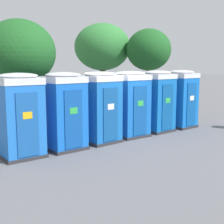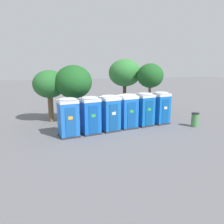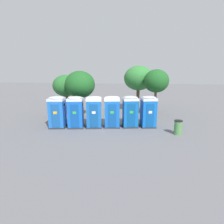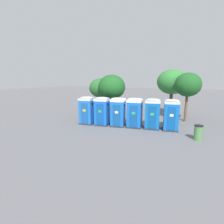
{
  "view_description": "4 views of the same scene",
  "coord_description": "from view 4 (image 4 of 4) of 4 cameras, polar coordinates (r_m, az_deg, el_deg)",
  "views": [
    {
      "loc": [
        -5.46,
        -10.31,
        2.78
      ],
      "look_at": [
        -0.13,
        -0.27,
        1.04
      ],
      "focal_mm": 50.0,
      "sensor_mm": 36.0,
      "label": 1
    },
    {
      "loc": [
        -4.62,
        -14.75,
        4.53
      ],
      "look_at": [
        -0.51,
        -0.34,
        1.32
      ],
      "focal_mm": 35.0,
      "sensor_mm": 36.0,
      "label": 2
    },
    {
      "loc": [
        2.9,
        -13.79,
        4.35
      ],
      "look_at": [
        0.76,
        -0.09,
        1.25
      ],
      "focal_mm": 28.0,
      "sensor_mm": 36.0,
      "label": 3
    },
    {
      "loc": [
        5.63,
        -14.05,
        4.18
      ],
      "look_at": [
        -1.21,
        -0.48,
        1.23
      ],
      "focal_mm": 28.0,
      "sensor_mm": 36.0,
      "label": 4
    }
  ],
  "objects": [
    {
      "name": "portapotty_5",
      "position": [
        14.88,
        18.72,
        -0.85
      ],
      "size": [
        1.4,
        1.42,
        2.54
      ],
      "color": "#2D2D33",
      "rests_on": "ground"
    },
    {
      "name": "street_tree_1",
      "position": [
        18.67,
        -0.09,
        8.09
      ],
      "size": [
        2.87,
        2.87,
        4.56
      ],
      "color": "brown",
      "rests_on": "ground"
    },
    {
      "name": "portapotty_0",
      "position": [
        16.32,
        -8.14,
        0.63
      ],
      "size": [
        1.41,
        1.38,
        2.54
      ],
      "color": "#2D2D33",
      "rests_on": "ground"
    },
    {
      "name": "ground_plane",
      "position": [
        15.7,
        4.76,
        -4.51
      ],
      "size": [
        120.0,
        120.0,
        0.0
      ],
      "primitive_type": "plane",
      "color": "slate"
    },
    {
      "name": "street_tree_2",
      "position": [
        20.28,
        -3.72,
        7.66
      ],
      "size": [
        2.6,
        2.6,
        4.17
      ],
      "color": "brown",
      "rests_on": "ground"
    },
    {
      "name": "portapotty_1",
      "position": [
        15.73,
        -3.29,
        0.34
      ],
      "size": [
        1.43,
        1.42,
        2.54
      ],
      "color": "#2D2D33",
      "rests_on": "ground"
    },
    {
      "name": "street_tree_3",
      "position": [
        18.28,
        23.52,
        8.1
      ],
      "size": [
        2.46,
        2.46,
        4.72
      ],
      "color": "brown",
      "rests_on": "ground"
    },
    {
      "name": "trash_can",
      "position": [
        13.38,
        26.32,
        -6.05
      ],
      "size": [
        0.57,
        0.57,
        1.05
      ],
      "color": "#518C4C",
      "rests_on": "ground"
    },
    {
      "name": "portapotty_4",
      "position": [
        14.93,
        13.04,
        -0.51
      ],
      "size": [
        1.44,
        1.43,
        2.54
      ],
      "color": "#2D2D33",
      "rests_on": "ground"
    },
    {
      "name": "portapotty_2",
      "position": [
        15.33,
        1.95,
        0.07
      ],
      "size": [
        1.46,
        1.44,
        2.54
      ],
      "color": "#2D2D33",
      "rests_on": "ground"
    },
    {
      "name": "portapotty_3",
      "position": [
        15.08,
        7.43,
        -0.2
      ],
      "size": [
        1.4,
        1.37,
        2.54
      ],
      "color": "#2D2D33",
      "rests_on": "ground"
    },
    {
      "name": "street_tree_0",
      "position": [
        20.65,
        19.02,
        9.21
      ],
      "size": [
        3.27,
        3.27,
        5.15
      ],
      "color": "#4C3826",
      "rests_on": "ground"
    }
  ]
}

